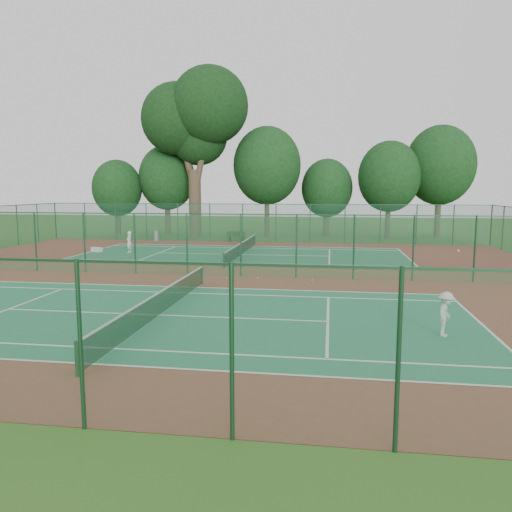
# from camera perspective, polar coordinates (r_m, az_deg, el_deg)

# --- Properties ---
(ground) EXTENTS (120.00, 120.00, 0.00)m
(ground) POSITION_cam_1_polar(r_m,az_deg,el_deg) (28.16, -4.82, -2.24)
(ground) COLOR #2C571B
(ground) RESTS_ON ground
(red_pad) EXTENTS (40.00, 36.00, 0.01)m
(red_pad) POSITION_cam_1_polar(r_m,az_deg,el_deg) (28.16, -4.82, -2.23)
(red_pad) COLOR maroon
(red_pad) RESTS_ON ground
(court_near) EXTENTS (23.77, 10.97, 0.01)m
(court_near) POSITION_cam_1_polar(r_m,az_deg,el_deg) (19.70, -10.88, -6.65)
(court_near) COLOR #21694A
(court_near) RESTS_ON red_pad
(court_far) EXTENTS (23.77, 10.97, 0.01)m
(court_far) POSITION_cam_1_polar(r_m,az_deg,el_deg) (36.87, -1.60, 0.17)
(court_far) COLOR #1F6341
(court_far) RESTS_ON red_pad
(fence_north) EXTENTS (40.00, 0.09, 3.50)m
(fence_north) POSITION_cam_1_polar(r_m,az_deg,el_deg) (45.55, 0.38, 3.82)
(fence_north) COLOR #17462F
(fence_north) RESTS_ON ground
(fence_south) EXTENTS (40.00, 0.09, 3.50)m
(fence_south) POSITION_cam_1_polar(r_m,az_deg,el_deg) (11.47, -26.31, -8.76)
(fence_south) COLOR #1C542C
(fence_south) RESTS_ON ground
(fence_divider) EXTENTS (40.00, 0.09, 3.50)m
(fence_divider) POSITION_cam_1_polar(r_m,az_deg,el_deg) (27.91, -4.86, 1.32)
(fence_divider) COLOR #1A4E29
(fence_divider) RESTS_ON ground
(tennis_net_near) EXTENTS (0.10, 12.90, 0.97)m
(tennis_net_near) POSITION_cam_1_polar(r_m,az_deg,el_deg) (19.58, -10.92, -5.15)
(tennis_net_near) COLOR #13341C
(tennis_net_near) RESTS_ON ground
(tennis_net_far) EXTENTS (0.10, 12.90, 0.97)m
(tennis_net_far) POSITION_cam_1_polar(r_m,az_deg,el_deg) (36.81, -1.61, 0.98)
(tennis_net_far) COLOR #163D26
(tennis_net_far) RESTS_ON ground
(player_near) EXTENTS (0.87, 1.10, 1.49)m
(player_near) POSITION_cam_1_polar(r_m,az_deg,el_deg) (17.61, 20.86, -6.23)
(player_near) COLOR silver
(player_near) RESTS_ON court_near
(player_far) EXTENTS (0.43, 0.62, 1.62)m
(player_far) POSITION_cam_1_polar(r_m,az_deg,el_deg) (39.09, -14.30, 1.56)
(player_far) COLOR white
(player_far) RESTS_ON court_far
(trash_bin) EXTENTS (0.55, 0.55, 0.95)m
(trash_bin) POSITION_cam_1_polar(r_m,az_deg,el_deg) (47.53, -11.33, 2.29)
(trash_bin) COLOR gray
(trash_bin) RESTS_ON red_pad
(bench) EXTENTS (1.69, 0.60, 1.02)m
(bench) POSITION_cam_1_polar(r_m,az_deg,el_deg) (45.18, -2.24, 2.22)
(bench) COLOR black
(bench) RESTS_ON red_pad
(kit_bag) EXTENTS (0.98, 0.66, 0.34)m
(kit_bag) POSITION_cam_1_polar(r_m,az_deg,el_deg) (40.43, -17.76, 0.71)
(kit_bag) COLOR white
(kit_bag) RESTS_ON red_pad
(stray_ball_a) EXTENTS (0.08, 0.08, 0.08)m
(stray_ball_a) POSITION_cam_1_polar(r_m,az_deg,el_deg) (27.03, 0.18, -2.53)
(stray_ball_a) COLOR #C3D631
(stray_ball_a) RESTS_ON red_pad
(stray_ball_b) EXTENTS (0.07, 0.07, 0.07)m
(stray_ball_b) POSITION_cam_1_polar(r_m,az_deg,el_deg) (26.57, 6.46, -2.76)
(stray_ball_b) COLOR gold
(stray_ball_b) RESTS_ON red_pad
(stray_ball_c) EXTENTS (0.06, 0.06, 0.06)m
(stray_ball_c) POSITION_cam_1_polar(r_m,az_deg,el_deg) (27.08, -3.36, -2.54)
(stray_ball_c) COLOR yellow
(stray_ball_c) RESTS_ON red_pad
(big_tree) EXTENTS (10.90, 7.98, 16.74)m
(big_tree) POSITION_cam_1_polar(r_m,az_deg,el_deg) (51.73, -6.95, 15.43)
(big_tree) COLOR #3E3022
(big_tree) RESTS_ON ground
(evergreen_row) EXTENTS (39.00, 5.00, 12.00)m
(evergreen_row) POSITION_cam_1_polar(r_m,az_deg,el_deg) (51.80, 1.90, 2.33)
(evergreen_row) COLOR black
(evergreen_row) RESTS_ON ground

